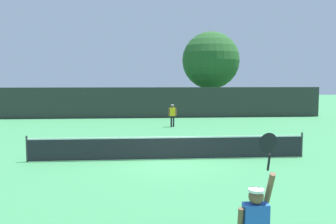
{
  "coord_description": "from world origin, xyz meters",
  "views": [
    {
      "loc": [
        -1.14,
        -14.55,
        3.34
      ],
      "look_at": [
        0.18,
        2.6,
        1.76
      ],
      "focal_mm": 37.9,
      "sensor_mm": 36.0,
      "label": 1
    }
  ],
  "objects_px": {
    "player_serving": "(256,224)",
    "parked_car_near": "(124,104)",
    "large_tree": "(211,61)",
    "parked_car_mid": "(211,104)",
    "tennis_ball": "(219,150)",
    "player_receiving": "(172,113)"
  },
  "relations": [
    {
      "from": "player_serving",
      "to": "parked_car_near",
      "type": "height_order",
      "value": "player_serving"
    },
    {
      "from": "large_tree",
      "to": "parked_car_mid",
      "type": "xyz_separation_m",
      "value": [
        0.55,
        2.26,
        -4.41
      ]
    },
    {
      "from": "tennis_ball",
      "to": "large_tree",
      "type": "bearing_deg",
      "value": 80.12
    },
    {
      "from": "player_receiving",
      "to": "large_tree",
      "type": "xyz_separation_m",
      "value": [
        4.67,
        9.97,
        4.23
      ]
    },
    {
      "from": "player_serving",
      "to": "parked_car_mid",
      "type": "xyz_separation_m",
      "value": [
        5.68,
        31.81,
        -0.33
      ]
    },
    {
      "from": "tennis_ball",
      "to": "large_tree",
      "type": "xyz_separation_m",
      "value": [
        3.21,
        18.44,
        5.16
      ]
    },
    {
      "from": "large_tree",
      "to": "tennis_ball",
      "type": "bearing_deg",
      "value": -99.88
    },
    {
      "from": "large_tree",
      "to": "parked_car_mid",
      "type": "relative_size",
      "value": 1.86
    },
    {
      "from": "player_receiving",
      "to": "parked_car_near",
      "type": "bearing_deg",
      "value": -72.53
    },
    {
      "from": "tennis_ball",
      "to": "parked_car_near",
      "type": "bearing_deg",
      "value": 104.43
    },
    {
      "from": "tennis_ball",
      "to": "parked_car_mid",
      "type": "relative_size",
      "value": 0.02
    },
    {
      "from": "parked_car_near",
      "to": "parked_car_mid",
      "type": "relative_size",
      "value": 1.03
    },
    {
      "from": "parked_car_mid",
      "to": "player_serving",
      "type": "bearing_deg",
      "value": -103.36
    },
    {
      "from": "large_tree",
      "to": "parked_car_near",
      "type": "xyz_separation_m",
      "value": [
        -8.61,
        2.53,
        -4.41
      ]
    },
    {
      "from": "parked_car_mid",
      "to": "player_receiving",
      "type": "bearing_deg",
      "value": -116.34
    },
    {
      "from": "parked_car_mid",
      "to": "large_tree",
      "type": "bearing_deg",
      "value": -106.82
    },
    {
      "from": "player_receiving",
      "to": "parked_car_near",
      "type": "height_order",
      "value": "parked_car_near"
    },
    {
      "from": "large_tree",
      "to": "parked_car_near",
      "type": "bearing_deg",
      "value": 163.6
    },
    {
      "from": "tennis_ball",
      "to": "parked_car_near",
      "type": "height_order",
      "value": "parked_car_near"
    },
    {
      "from": "player_serving",
      "to": "player_receiving",
      "type": "height_order",
      "value": "player_serving"
    },
    {
      "from": "tennis_ball",
      "to": "player_receiving",
      "type": "bearing_deg",
      "value": 99.79
    },
    {
      "from": "player_receiving",
      "to": "tennis_ball",
      "type": "distance_m",
      "value": 8.64
    }
  ]
}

